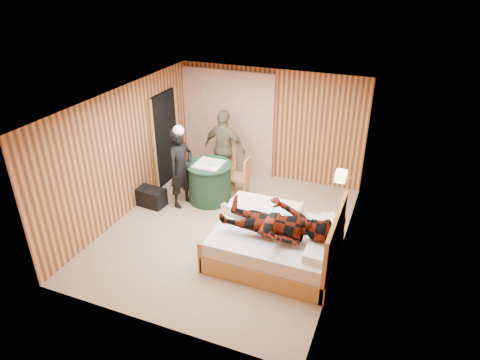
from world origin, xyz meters
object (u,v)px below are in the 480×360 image
at_px(wall_lamp, 341,176).
at_px(bed, 277,242).
at_px(nightstand, 329,235).
at_px(woman_standing, 181,168).
at_px(man_at_table, 225,148).
at_px(chair_far, 225,163).
at_px(duffel_bag, 150,197).
at_px(round_table, 210,182).
at_px(man_on_bed, 276,216).
at_px(chair_near, 243,174).

relative_size(wall_lamp, bed, 0.13).
xyz_separation_m(nightstand, woman_standing, (-3.10, 0.46, 0.52)).
xyz_separation_m(wall_lamp, man_at_table, (-2.71, 1.28, -0.44)).
distance_m(chair_far, duffel_bag, 1.80).
height_order(wall_lamp, duffel_bag, wall_lamp).
distance_m(round_table, man_on_bed, 2.58).
bearing_deg(woman_standing, wall_lamp, -75.61).
relative_size(nightstand, chair_near, 0.71).
bearing_deg(chair_near, man_on_bed, 31.21).
height_order(wall_lamp, bed, wall_lamp).
relative_size(chair_near, woman_standing, 0.53).
relative_size(bed, nightstand, 3.32).
bearing_deg(round_table, wall_lamp, -10.10).
height_order(duffel_bag, man_on_bed, man_on_bed).
relative_size(bed, man_at_table, 1.19).
relative_size(round_table, duffel_bag, 1.45).
distance_m(man_at_table, man_on_bed, 3.09).
height_order(wall_lamp, round_table, wall_lamp).
distance_m(round_table, duffel_bag, 1.27).
xyz_separation_m(woman_standing, man_at_table, (0.44, 1.17, 0.04)).
bearing_deg(man_at_table, chair_near, 155.48).
bearing_deg(wall_lamp, man_at_table, 154.68).
relative_size(chair_far, man_on_bed, 0.53).
bearing_deg(man_at_table, woman_standing, 77.06).
xyz_separation_m(chair_far, man_at_table, (-0.03, 0.06, 0.32)).
height_order(bed, nightstand, bed).
bearing_deg(man_on_bed, man_at_table, 128.76).
xyz_separation_m(nightstand, round_table, (-2.66, 0.83, 0.12)).
distance_m(bed, round_table, 2.35).
xyz_separation_m(bed, man_on_bed, (0.03, -0.23, 0.67)).
xyz_separation_m(duffel_bag, man_on_bed, (3.00, -0.96, 0.80)).
relative_size(wall_lamp, man_on_bed, 0.15).
distance_m(nightstand, woman_standing, 3.18).
relative_size(chair_far, chair_near, 1.07).
relative_size(round_table, chair_far, 1.03).
relative_size(nightstand, round_table, 0.65).
height_order(wall_lamp, man_on_bed, man_on_bed).
distance_m(duffel_bag, man_on_bed, 3.25).
bearing_deg(wall_lamp, woman_standing, 177.93).
height_order(wall_lamp, man_at_table, man_at_table).
bearing_deg(nightstand, bed, -144.14).
bearing_deg(chair_near, chair_far, -121.82).
bearing_deg(wall_lamp, duffel_bag, -177.53).
height_order(woman_standing, man_on_bed, man_on_bed).
distance_m(bed, chair_near, 2.27).
bearing_deg(woman_standing, chair_near, -34.60).
height_order(chair_far, man_at_table, man_at_table).
xyz_separation_m(wall_lamp, woman_standing, (-3.15, 0.11, -0.47)).
relative_size(nightstand, man_on_bed, 0.35).
bearing_deg(man_on_bed, bed, 96.90).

